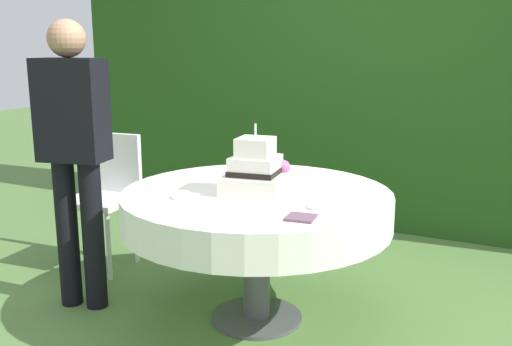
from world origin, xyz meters
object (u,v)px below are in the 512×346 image
object	(u,v)px
standing_person	(74,146)
serving_plate_far	(183,196)
serving_plate_near	(318,207)
garden_chair	(107,187)
cake_table	(257,209)
wedding_cake	(256,172)
napkin_stack	(301,218)

from	to	relation	value
standing_person	serving_plate_far	bearing A→B (deg)	0.09
serving_plate_near	garden_chair	xyz separation A→B (m)	(-1.66, 0.45, -0.19)
serving_plate_far	cake_table	bearing A→B (deg)	46.62
wedding_cake	garden_chair	xyz separation A→B (m)	(-1.27, 0.32, -0.29)
serving_plate_near	serving_plate_far	world-z (taller)	same
cake_table	napkin_stack	xyz separation A→B (m)	(0.39, -0.36, 0.10)
napkin_stack	cake_table	bearing A→B (deg)	137.84
wedding_cake	cake_table	bearing A→B (deg)	111.84
wedding_cake	garden_chair	size ratio (longest dim) A/B	0.40
wedding_cake	serving_plate_near	bearing A→B (deg)	-18.08
serving_plate_near	standing_person	xyz separation A→B (m)	(-1.37, -0.12, 0.20)
cake_table	standing_person	size ratio (longest dim) A/B	0.88
wedding_cake	serving_plate_far	xyz separation A→B (m)	(-0.28, -0.25, -0.10)
cake_table	serving_plate_near	world-z (taller)	serving_plate_near
serving_plate_near	napkin_stack	size ratio (longest dim) A/B	0.87
wedding_cake	standing_person	distance (m)	1.02
napkin_stack	wedding_cake	bearing A→B (deg)	139.74
napkin_stack	standing_person	xyz separation A→B (m)	(-1.36, 0.07, 0.20)
cake_table	serving_plate_near	distance (m)	0.44
serving_plate_far	napkin_stack	bearing A→B (deg)	-6.23
cake_table	garden_chair	size ratio (longest dim) A/B	1.58
serving_plate_near	garden_chair	world-z (taller)	garden_chair
wedding_cake	serving_plate_near	distance (m)	0.42
wedding_cake	standing_person	size ratio (longest dim) A/B	0.22
serving_plate_far	standing_person	world-z (taller)	standing_person
serving_plate_near	garden_chair	size ratio (longest dim) A/B	0.12
serving_plate_far	napkin_stack	size ratio (longest dim) A/B	1.01
garden_chair	serving_plate_far	bearing A→B (deg)	-29.92
serving_plate_far	garden_chair	bearing A→B (deg)	150.08
serving_plate_near	wedding_cake	bearing A→B (deg)	161.92
wedding_cake	serving_plate_near	size ratio (longest dim) A/B	3.34
serving_plate_far	serving_plate_near	bearing A→B (deg)	10.45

